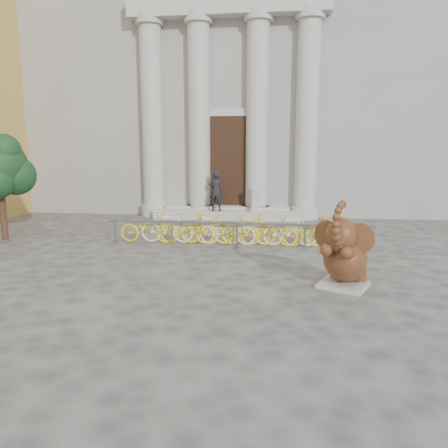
# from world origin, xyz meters

# --- Properties ---
(ground) EXTENTS (80.00, 80.00, 0.00)m
(ground) POSITION_xyz_m (0.00, 0.00, 0.00)
(ground) COLOR #474442
(ground) RESTS_ON ground
(classical_building) EXTENTS (22.00, 10.70, 12.00)m
(classical_building) POSITION_xyz_m (0.00, 14.93, 5.98)
(classical_building) COLOR gray
(classical_building) RESTS_ON ground
(entrance_steps) EXTENTS (6.00, 1.20, 0.36)m
(entrance_steps) POSITION_xyz_m (0.00, 9.40, 0.18)
(entrance_steps) COLOR #A8A59E
(entrance_steps) RESTS_ON ground
(elephant_statue) EXTENTS (1.30, 1.50, 1.89)m
(elephant_statue) POSITION_xyz_m (3.52, 0.71, 0.69)
(elephant_statue) COLOR #A8A59E
(elephant_statue) RESTS_ON ground
(bike_rack) EXTENTS (8.00, 0.53, 1.00)m
(bike_rack) POSITION_xyz_m (0.91, 4.53, 0.50)
(bike_rack) COLOR slate
(bike_rack) RESTS_ON ground
(tree) EXTENTS (1.94, 1.77, 3.36)m
(tree) POSITION_xyz_m (-6.58, 4.34, 2.34)
(tree) COLOR #332114
(tree) RESTS_ON ground
(pedestrian) EXTENTS (0.61, 0.41, 1.63)m
(pedestrian) POSITION_xyz_m (-0.40, 9.05, 1.18)
(pedestrian) COLOR black
(pedestrian) RESTS_ON entrance_steps
(balustrade_post) EXTENTS (0.40, 0.40, 0.98)m
(balustrade_post) POSITION_xyz_m (1.14, 9.10, 0.81)
(balustrade_post) COLOR #A8A59E
(balustrade_post) RESTS_ON entrance_steps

